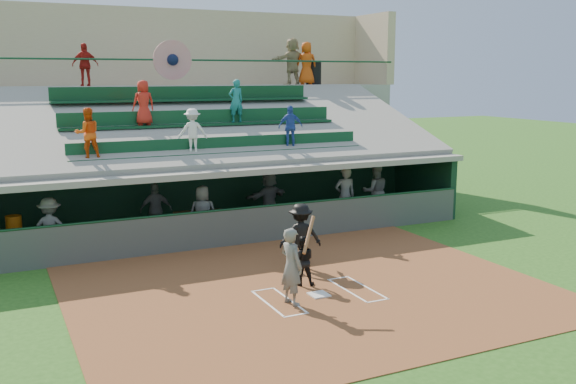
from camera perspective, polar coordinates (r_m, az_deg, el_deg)
name	(u,v)px	position (r m, az deg, el deg)	size (l,w,h in m)	color
ground	(319,296)	(15.03, 2.76, -9.22)	(100.00, 100.00, 0.00)	#275718
dirt_slab	(309,289)	(15.44, 1.88, -8.63)	(11.00, 9.00, 0.02)	brown
home_plate	(319,295)	(15.01, 2.76, -9.09)	(0.43, 0.43, 0.03)	white
batters_box_chalk	(319,295)	(15.02, 2.76, -9.13)	(2.65, 1.85, 0.01)	white
dugout_floor	(221,232)	(20.96, -5.97, -3.53)	(16.00, 3.50, 0.04)	gray
concourse_slab	(165,142)	(26.96, -10.86, 4.36)	(20.00, 3.00, 4.60)	#98968A
grandstand	(186,151)	(24.09, -9.08, 3.64)	(20.40, 10.40, 7.80)	#4B504B
batter_at_plate	(292,266)	(14.19, 0.32, -6.58)	(0.91, 0.78, 1.95)	#555753
catcher	(302,261)	(15.53, 1.29, -6.11)	(0.59, 0.46, 1.22)	black
home_umpire	(301,236)	(16.86, 1.13, -3.90)	(1.11, 0.64, 1.72)	black
dugout_bench	(208,216)	(22.18, -7.09, -2.15)	(14.47, 0.43, 0.43)	brown
white_table	(15,243)	(19.57, -23.10, -4.19)	(0.81, 0.61, 0.71)	silver
water_cooler	(14,223)	(19.42, -23.20, -2.58)	(0.43, 0.43, 0.43)	#C45D0B
dugout_player_a	(50,228)	(18.81, -20.38, -3.02)	(1.10, 0.63, 1.70)	#5E605B
dugout_player_b	(156,210)	(20.42, -11.66, -1.56)	(0.99, 0.41, 1.69)	#5D605B
dugout_player_c	(203,214)	(19.59, -7.57, -1.91)	(0.84, 0.55, 1.72)	#50534E
dugout_player_d	(269,198)	(21.70, -1.69, -0.50)	(1.68, 0.54, 1.81)	#5D5F5A
dugout_player_e	(345,196)	(21.64, 5.08, -0.36)	(0.72, 0.47, 1.96)	#5B5D58
dugout_player_f	(375,191)	(22.73, 7.76, 0.06)	(0.94, 0.73, 1.93)	#61635E
trash_bin	(314,73)	(28.36, 2.29, 10.50)	(0.67, 0.67, 1.00)	black
concourse_staff_a	(85,65)	(25.00, -17.58, 10.72)	(0.93, 0.39, 1.58)	#AF1A14
concourse_staff_b	(306,63)	(27.93, 1.65, 11.35)	(0.89, 0.58, 1.83)	#CB460B
concourse_staff_c	(292,61)	(27.80, 0.38, 11.53)	(1.85, 0.59, 1.99)	tan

